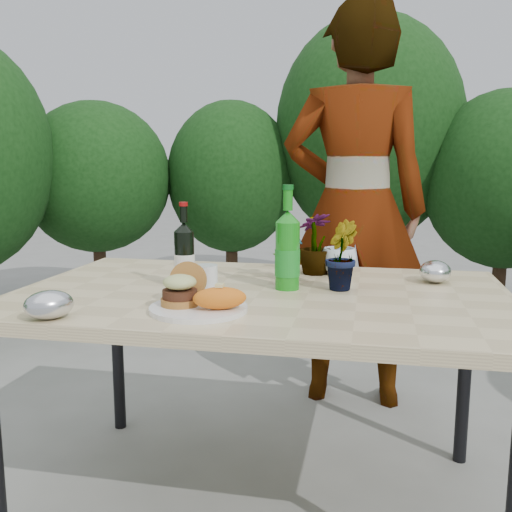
% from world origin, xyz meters
% --- Properties ---
extents(ground, '(80.00, 80.00, 0.00)m').
position_xyz_m(ground, '(0.00, 0.00, 0.00)').
color(ground, slate).
rests_on(ground, ground).
extents(patio_table, '(1.60, 1.00, 0.75)m').
position_xyz_m(patio_table, '(0.00, 0.00, 0.69)').
color(patio_table, '#D1BC8B').
rests_on(patio_table, ground).
extents(shrub_hedge, '(6.82, 5.16, 2.33)m').
position_xyz_m(shrub_hedge, '(0.06, 1.70, 1.13)').
color(shrub_hedge, '#382316').
rests_on(shrub_hedge, ground).
extents(dinner_plate, '(0.28, 0.28, 0.01)m').
position_xyz_m(dinner_plate, '(-0.13, -0.28, 0.76)').
color(dinner_plate, white).
rests_on(dinner_plate, patio_table).
extents(burger_stack, '(0.11, 0.16, 0.11)m').
position_xyz_m(burger_stack, '(-0.18, -0.26, 0.81)').
color(burger_stack, '#B7722D').
rests_on(burger_stack, dinner_plate).
extents(sweet_potato, '(0.17, 0.12, 0.06)m').
position_xyz_m(sweet_potato, '(-0.06, -0.30, 0.80)').
color(sweet_potato, orange).
rests_on(sweet_potato, dinner_plate).
extents(grilled_veg, '(0.08, 0.05, 0.03)m').
position_xyz_m(grilled_veg, '(-0.11, -0.19, 0.78)').
color(grilled_veg, olive).
rests_on(grilled_veg, dinner_plate).
extents(wine_bottle, '(0.07, 0.07, 0.29)m').
position_xyz_m(wine_bottle, '(-0.26, 0.01, 0.86)').
color(wine_bottle, black).
rests_on(wine_bottle, patio_table).
extents(sparkling_water, '(0.08, 0.08, 0.35)m').
position_xyz_m(sparkling_water, '(0.08, 0.05, 0.88)').
color(sparkling_water, '#188619').
rests_on(sparkling_water, patio_table).
extents(plastic_cup, '(0.07, 0.07, 0.09)m').
position_xyz_m(plastic_cup, '(-0.16, -0.08, 0.80)').
color(plastic_cup, white).
rests_on(plastic_cup, patio_table).
extents(seedling_left, '(0.12, 0.14, 0.22)m').
position_xyz_m(seedling_left, '(0.07, 0.19, 0.86)').
color(seedling_left, '#24561D').
rests_on(seedling_left, patio_table).
extents(seedling_mid, '(0.13, 0.15, 0.23)m').
position_xyz_m(seedling_mid, '(0.25, 0.08, 0.86)').
color(seedling_mid, '#216021').
rests_on(seedling_mid, patio_table).
extents(seedling_right, '(0.18, 0.18, 0.23)m').
position_xyz_m(seedling_right, '(0.14, 0.33, 0.87)').
color(seedling_right, '#21541C').
rests_on(seedling_right, patio_table).
extents(blue_bowl, '(0.17, 0.17, 0.10)m').
position_xyz_m(blue_bowl, '(0.23, 0.33, 0.80)').
color(blue_bowl, white).
rests_on(blue_bowl, patio_table).
extents(foil_packet_left, '(0.17, 0.17, 0.08)m').
position_xyz_m(foil_packet_left, '(-0.50, -0.44, 0.79)').
color(foil_packet_left, silver).
rests_on(foil_packet_left, patio_table).
extents(foil_packet_right, '(0.12, 0.14, 0.08)m').
position_xyz_m(foil_packet_right, '(0.57, 0.26, 0.79)').
color(foil_packet_right, silver).
rests_on(foil_packet_right, patio_table).
extents(person, '(0.70, 0.47, 1.89)m').
position_xyz_m(person, '(0.27, 0.96, 0.94)').
color(person, '#986A4C').
rests_on(person, ground).
extents(terracotta_pot, '(0.17, 0.17, 0.14)m').
position_xyz_m(terracotta_pot, '(-1.84, 1.86, 0.07)').
color(terracotta_pot, '#C26332').
rests_on(terracotta_pot, ground).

